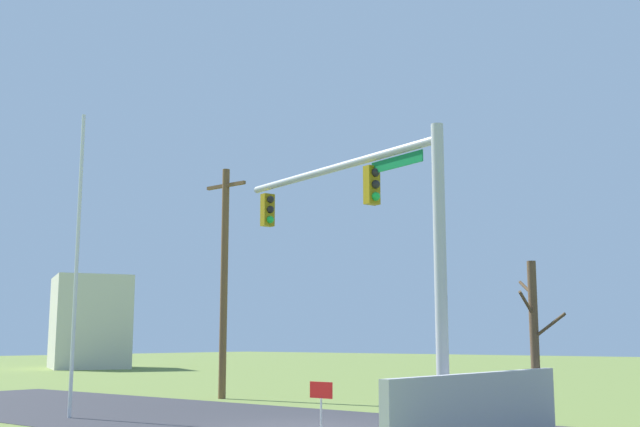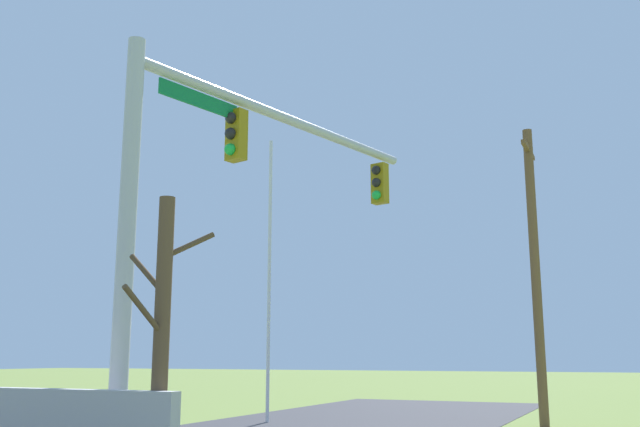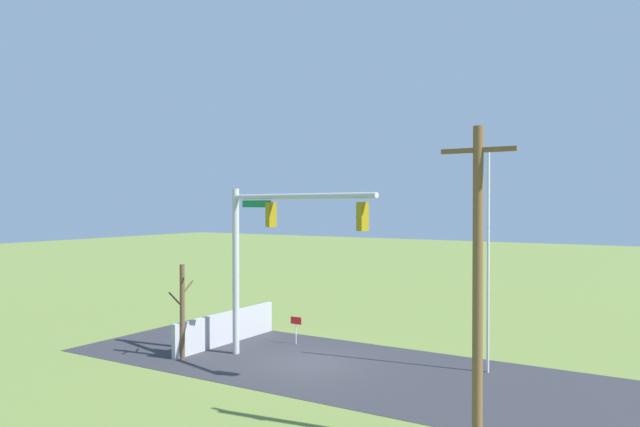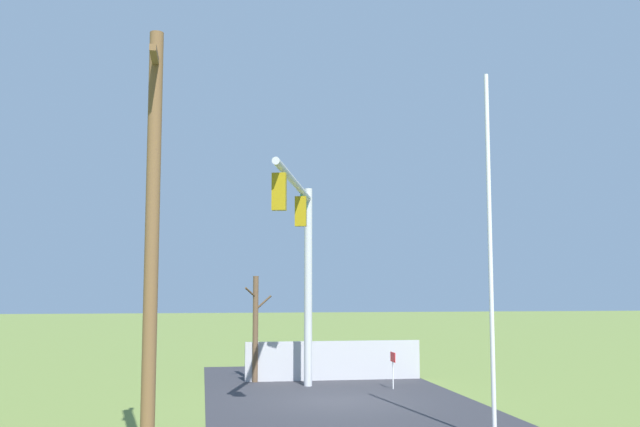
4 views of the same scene
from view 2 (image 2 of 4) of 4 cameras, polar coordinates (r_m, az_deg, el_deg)
The scene contains 5 objects.
signal_mast at distance 12.85m, azimuth -7.53°, elevation 2.31°, with size 7.59×2.14×6.87m.
flagpole at distance 20.92m, azimuth -4.09°, elevation -5.04°, with size 0.10×0.10×8.26m, color silver.
utility_pole at distance 20.45m, azimuth 16.87°, elevation -4.09°, with size 1.90×0.26×8.17m.
bare_tree at distance 9.02m, azimuth -12.65°, elevation -10.21°, with size 1.27×1.02×3.81m.
open_sign at distance 13.89m, azimuth -21.64°, elevation -14.40°, with size 0.56×0.04×1.22m.
Camera 2 is at (11.93, 7.58, 1.82)m, focal length 39.90 mm.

